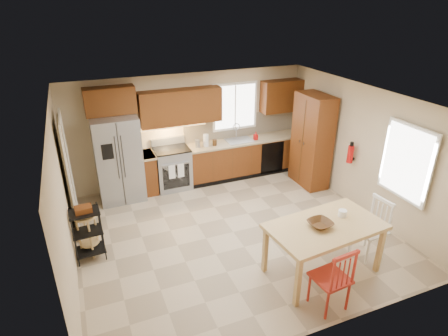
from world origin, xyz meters
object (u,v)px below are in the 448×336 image
fire_extinguisher (350,154)px  table_bowl (320,227)px  utility_cart (88,234)px  chair_red (331,277)px  bar_stool (88,234)px  refrigerator (118,159)px  soap_bottle (256,136)px  chair_white (370,229)px  range_stove (173,169)px  dining_table (323,249)px  pantry (312,141)px  table_jar (342,215)px

fire_extinguisher → table_bowl: size_ratio=1.02×
utility_cart → chair_red: bearing=-40.9°
bar_stool → refrigerator: bearing=48.1°
refrigerator → soap_bottle: 3.18m
chair_red → chair_white: (1.30, 0.70, 0.00)m
range_stove → soap_bottle: 2.10m
range_stove → dining_table: range_stove is taller
soap_bottle → utility_cart: bearing=-154.7°
chair_red → bar_stool: 3.91m
soap_bottle → fire_extinguisher: 2.27m
fire_extinguisher → utility_cart: size_ratio=0.39×
dining_table → table_bowl: 0.45m
pantry → fire_extinguisher: pantry is taller
dining_table → pantry: bearing=54.7°
dining_table → chair_white: chair_white is taller
fire_extinguisher → utility_cart: 5.17m
bar_stool → utility_cart: bearing=-107.8°
refrigerator → chair_white: bearing=-45.6°
fire_extinguisher → utility_cart: fire_extinguisher is taller
table_bowl → utility_cart: utility_cart is taller
fire_extinguisher → range_stove: bearing=147.4°
soap_bottle → fire_extinguisher: size_ratio=0.53×
range_stove → chair_white: 4.34m
chair_white → utility_cart: (-4.31, 1.68, -0.05)m
fire_extinguisher → dining_table: fire_extinguisher is taller
fire_extinguisher → table_bowl: bearing=-138.6°
dining_table → utility_cart: size_ratio=1.87×
chair_red → table_bowl: (0.24, 0.65, 0.35)m
range_stove → bar_stool: size_ratio=1.19×
dining_table → chair_white: (0.95, 0.05, 0.09)m
range_stove → chair_red: chair_red is taller
pantry → chair_red: bearing=-119.8°
fire_extinguisher → dining_table: (-1.77, -1.66, -0.67)m
pantry → refrigerator: bearing=167.4°
bar_stool → table_jar: bearing=-42.7°
soap_bottle → table_jar: (-0.24, -3.50, -0.10)m
chair_red → utility_cart: (-3.01, 2.38, -0.05)m
table_bowl → chair_red: bearing=-110.3°
refrigerator → table_jar: (2.94, -3.53, -0.01)m
pantry → utility_cart: pantry is taller
fire_extinguisher → chair_white: bearing=-117.0°
fire_extinguisher → chair_red: fire_extinguisher is taller
chair_red → soap_bottle: bearing=72.0°
dining_table → bar_stool: 3.83m
pantry → table_bowl: size_ratio=5.93×
dining_table → table_jar: 0.62m
chair_red → utility_cart: 3.84m
bar_stool → utility_cart: size_ratio=0.83×
dining_table → utility_cart: 3.78m
dining_table → table_jar: (0.38, 0.11, 0.47)m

